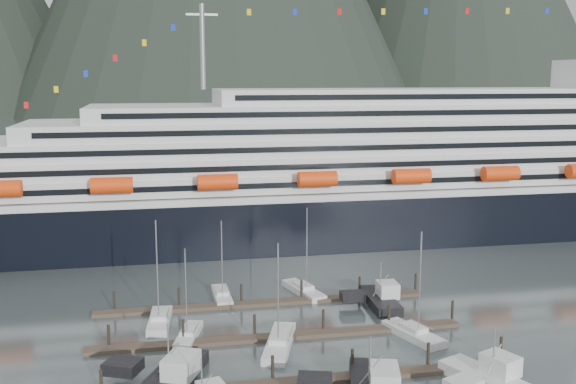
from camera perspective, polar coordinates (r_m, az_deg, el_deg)
The scene contains 14 objects.
ground at distance 85.69m, azimuth 3.02°, elevation -12.77°, with size 1600.00×1600.00×0.00m, color #4B5758.
cruise_ship at distance 142.23m, azimuth 9.29°, elevation 1.26°, with size 210.00×30.40×50.30m.
dock_near at distance 75.67m, azimuth 1.21°, elevation -15.69°, with size 48.18×2.28×3.20m.
dock_mid at distance 87.33m, azimuth -0.69°, elevation -12.09°, with size 48.18×2.28×3.20m.
dock_far at distance 99.33m, azimuth -2.11°, elevation -9.34°, with size 48.18×2.28×3.20m.
sailboat_a at distance 93.31m, azimuth -10.81°, elevation -10.72°, with size 3.66×9.70×15.01m.
sailboat_b at distance 88.18m, azimuth -8.41°, elevation -11.92°, with size 4.32×8.81×12.34m.
sailboat_d at distance 84.68m, azimuth -0.73°, elevation -12.73°, with size 6.36×12.20×13.92m.
sailboat_e at distance 102.31m, azimuth -5.61°, elevation -8.75°, with size 2.44×9.03×12.50m.
sailboat_g at distance 104.21m, azimuth 1.32°, elevation -8.34°, with size 5.13×10.43×13.96m.
sailboat_h at distance 88.95m, azimuth 10.55°, elevation -11.75°, with size 5.71×9.93×14.51m.
trawler_a at distance 75.87m, azimuth -10.15°, elevation -15.23°, with size 11.94×14.47×7.80m.
trawler_d at distance 77.45m, azimuth 16.84°, elevation -15.01°, with size 10.40×12.59×7.23m.
trawler_e at distance 99.80m, azimuth 7.74°, elevation -8.97°, with size 8.42×11.05×7.08m.
Camera 1 is at (-19.97, -76.56, 32.89)m, focal length 42.00 mm.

